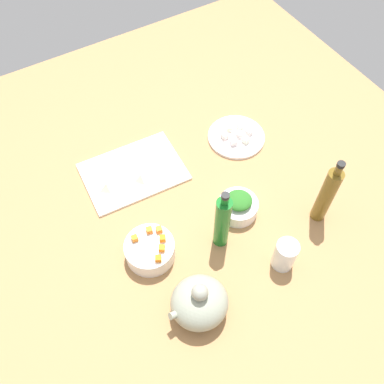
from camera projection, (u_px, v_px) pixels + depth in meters
The scene contains 28 objects.
tabletop at pixel (192, 203), 144.34cm from camera, with size 190.00×190.00×3.00cm, color #A5784A.
cutting_board at pixel (133, 172), 149.23cm from camera, with size 34.39×24.27×1.00cm, color white.
plate_tofu at pixel (236, 137), 158.25cm from camera, with size 21.25×21.25×1.20cm, color white.
bowl_greens at pixel (238, 207), 138.46cm from camera, with size 13.02×13.02×5.20cm, color white.
bowl_carrots at pixel (150, 250), 129.02cm from camera, with size 15.35×15.35×6.48cm, color white.
teapot at pixel (199, 302), 116.93cm from camera, with size 17.88×15.91×15.85cm.
bottle_0 at pixel (327, 195), 129.73cm from camera, with size 4.80×4.80×27.95cm.
bottle_1 at pixel (223, 222), 125.05cm from camera, with size 4.76×4.76×26.15cm.
drinking_glass_0 at pixel (285, 255), 125.52cm from camera, with size 6.76×6.76×11.25cm, color white.
carrot_cube_0 at pixel (159, 230), 128.34cm from camera, with size 1.80×1.80×1.80cm, color orange.
carrot_cube_1 at pixel (158, 259), 122.95cm from camera, with size 1.80×1.80×1.80cm, color orange.
carrot_cube_2 at pixel (163, 238), 126.65cm from camera, with size 1.80×1.80×1.80cm, color orange.
carrot_cube_3 at pixel (149, 230), 128.24cm from camera, with size 1.80×1.80×1.80cm, color orange.
carrot_cube_4 at pixel (135, 238), 126.67cm from camera, with size 1.80×1.80×1.80cm, color orange.
carrot_cube_5 at pixel (162, 248), 124.80cm from camera, with size 1.80×1.80×1.80cm, color orange.
chopped_greens_mound at pixel (239, 200), 134.98cm from camera, with size 8.60×8.24×3.19cm, color #2A6C23.
tofu_cube_0 at pixel (230, 128), 158.49cm from camera, with size 2.20×2.20×2.20cm, color #F5EBCD.
tofu_cube_1 at pixel (239, 135), 156.64cm from camera, with size 2.20×2.20×2.20cm, color white.
tofu_cube_2 at pixel (246, 140), 155.14cm from camera, with size 2.20×2.20×2.20cm, color white.
tofu_cube_3 at pixel (240, 126), 159.04cm from camera, with size 2.20×2.20×2.20cm, color white.
tofu_cube_4 at pixel (234, 142), 154.56cm from camera, with size 2.20×2.20×2.20cm, color white.
tofu_cube_5 at pixel (249, 132), 157.33cm from camera, with size 2.20×2.20×2.20cm, color silver.
tofu_cube_6 at pixel (225, 136), 156.30cm from camera, with size 2.20×2.20×2.20cm, color silver.
dumpling_0 at pixel (127, 168), 147.91cm from camera, with size 5.00×4.71×2.80cm, color beige.
dumpling_1 at pixel (161, 170), 147.52cm from camera, with size 5.20×4.45×2.43cm, color beige.
dumpling_2 at pixel (107, 186), 143.34cm from camera, with size 4.16×3.62×2.87cm, color beige.
dumpling_3 at pixel (101, 165), 149.08cm from camera, with size 5.64×5.41×2.01cm, color beige.
dumpling_4 at pixel (141, 177), 145.60cm from camera, with size 4.14×3.70×2.67cm, color beige.
Camera 1 is at (39.65, 66.89, 123.16)cm, focal length 39.44 mm.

